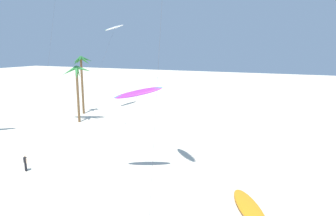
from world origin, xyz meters
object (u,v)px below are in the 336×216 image
at_px(palm_tree_1, 77,76).
at_px(flying_kite_3, 138,93).
at_px(grounded_kite_1, 250,209).
at_px(flying_kite_5, 115,28).
at_px(palm_tree_0, 81,67).
at_px(person_near_left, 25,162).

bearing_deg(palm_tree_1, flying_kite_3, -36.72).
relative_size(flying_kite_3, grounded_kite_1, 1.40).
height_order(flying_kite_3, flying_kite_5, flying_kite_5).
height_order(palm_tree_0, palm_tree_1, palm_tree_0).
distance_m(palm_tree_1, flying_kite_3, 24.49).
relative_size(palm_tree_1, grounded_kite_1, 1.47).
bearing_deg(palm_tree_0, flying_kite_5, 61.53).
bearing_deg(grounded_kite_1, palm_tree_1, 150.82).
distance_m(flying_kite_5, person_near_left, 34.67).
distance_m(flying_kite_3, person_near_left, 13.40).
height_order(palm_tree_1, flying_kite_5, flying_kite_5).
xyz_separation_m(palm_tree_1, flying_kite_5, (-0.43, 11.54, 8.14)).
bearing_deg(flying_kite_5, palm_tree_0, -118.47).
bearing_deg(flying_kite_5, grounded_kite_1, -42.77).
bearing_deg(flying_kite_5, palm_tree_1, -87.87).
distance_m(palm_tree_0, flying_kite_5, 9.90).
bearing_deg(flying_kite_5, flying_kite_3, -52.55).
distance_m(palm_tree_1, flying_kite_5, 14.13).
bearing_deg(palm_tree_1, grounded_kite_1, -29.18).
distance_m(flying_kite_3, grounded_kite_1, 13.47).
bearing_deg(person_near_left, flying_kite_5, 107.26).
distance_m(flying_kite_3, flying_kite_5, 33.86).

